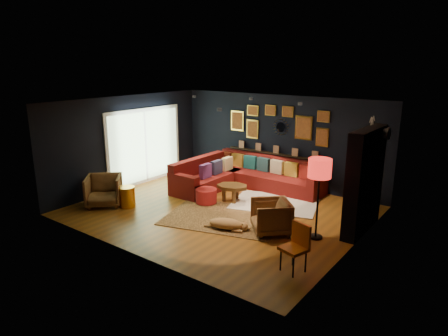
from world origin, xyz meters
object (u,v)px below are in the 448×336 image
Objects in this scene: pouf at (206,196)px; armchair_right at (271,215)px; orange_chair at (297,244)px; gold_stool at (127,197)px; dog at (226,222)px; floor_lamp at (320,172)px; coffee_table at (232,188)px; armchair_left at (104,189)px; sectional at (241,177)px.

pouf is 0.70× the size of armchair_right.
pouf is at bearing 170.39° from orange_chair.
armchair_right is 3.74m from gold_stool.
dog is at bearing 178.43° from orange_chair.
gold_stool is at bearing -121.11° from armchair_right.
floor_lamp is (-0.27, 1.43, 0.91)m from orange_chair.
dog is at bearing -58.52° from coffee_table.
orange_chair is at bearing -36.86° from coffee_table.
dog is (3.33, 0.62, -0.25)m from armchair_left.
dog is at bearing -61.91° from sectional.
pouf is at bearing -130.61° from coffee_table.
armchair_right is at bearing 8.59° from dog.
armchair_right reaches higher than pouf.
sectional is 2.04× the size of floor_lamp.
sectional is 3.28m from gold_stool.
pouf is 2.30m from armchair_right.
armchair_left is 0.82× the size of dog.
armchair_left reaches higher than gold_stool.
armchair_right is at bearing 12.11° from gold_stool.
sectional reaches higher than armchair_left.
sectional is 6.65× the size of gold_stool.
armchair_left is (-2.40, -2.15, 0.07)m from coffee_table.
dog is at bearing -36.34° from pouf.
pouf is (0.02, -1.61, -0.12)m from sectional.
armchair_right is at bearing -44.18° from sectional.
floor_lamp reaches higher than dog.
orange_chair is (5.32, -0.04, 0.07)m from armchair_left.
armchair_right is at bearing -160.01° from floor_lamp.
coffee_table is 1.87× the size of gold_stool.
sectional is 4.02× the size of armchair_left.
sectional reaches higher than armchair_right.
armchair_left is at bearing -151.67° from gold_stool.
floor_lamp reaches higher than armchair_right.
armchair_left is at bearing -120.84° from sectional.
gold_stool reaches higher than coffee_table.
pouf is at bearing 124.36° from dog.
floor_lamp is (0.87, 0.32, 1.02)m from armchair_right.
pouf is at bearing -4.16° from armchair_left.
sectional reaches higher than orange_chair.
dog is (2.81, 0.34, -0.08)m from gold_stool.
gold_stool is 4.81m from orange_chair.
pouf is at bearing 43.31° from gold_stool.
sectional is at bearing 90.77° from pouf.
coffee_table is 0.70m from pouf.
pouf is 1.05× the size of gold_stool.
orange_chair is at bearing -44.13° from sectional.
armchair_right is at bearing -31.37° from coffee_table.
gold_stool is at bearing -135.13° from coffee_table.
sectional is 4.03× the size of orange_chair.
orange_chair reaches higher than coffee_table.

